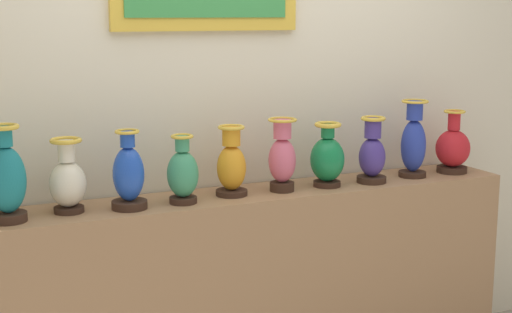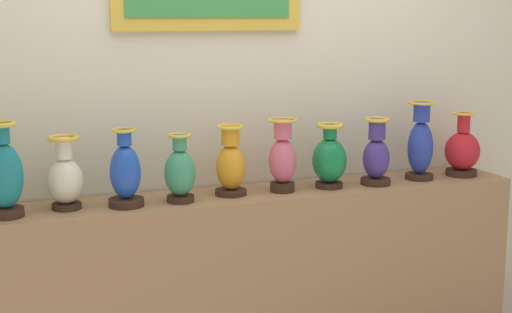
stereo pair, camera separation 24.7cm
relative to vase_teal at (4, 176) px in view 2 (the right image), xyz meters
The scene contains 12 objects.
display_shelf 1.29m from the vase_teal, ahead, with size 2.60×0.36×0.96m, color #99704C.
back_wall 1.20m from the vase_teal, 14.85° to the left, with size 3.92×0.14×2.96m.
vase_teal is the anchor object (origin of this frame).
vase_ivory 0.25m from the vase_teal, 10.50° to the left, with size 0.15×0.15×0.31m.
vase_sapphire 0.49m from the vase_teal, ahead, with size 0.15×0.15×0.34m.
vase_jade 0.73m from the vase_teal, ahead, with size 0.14×0.14×0.30m.
vase_amber 0.98m from the vase_teal, ahead, with size 0.15×0.15×0.32m.
vase_rose 1.23m from the vase_teal, ahead, with size 0.14×0.14×0.34m.
vase_emerald 1.47m from the vase_teal, ahead, with size 0.17×0.17×0.31m.
vase_indigo 1.71m from the vase_teal, ahead, with size 0.15×0.15×0.33m.
vase_cobalt 1.97m from the vase_teal, ahead, with size 0.14×0.14×0.39m.
vase_crimson 2.22m from the vase_teal, ahead, with size 0.18×0.18×0.33m.
Camera 2 is at (-1.18, -3.20, 1.78)m, focal length 52.81 mm.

